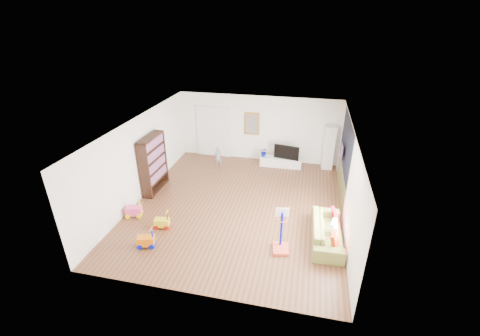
% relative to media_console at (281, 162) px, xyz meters
% --- Properties ---
extents(floor, '(6.50, 7.50, 0.00)m').
position_rel_media_console_xyz_m(floor, '(-1.05, -3.22, -0.19)').
color(floor, brown).
rests_on(floor, ground).
extents(ceiling, '(6.50, 7.50, 0.00)m').
position_rel_media_console_xyz_m(ceiling, '(-1.05, -3.22, 2.51)').
color(ceiling, white).
rests_on(ceiling, ground).
extents(wall_back, '(6.50, 0.00, 2.70)m').
position_rel_media_console_xyz_m(wall_back, '(-1.05, 0.53, 1.16)').
color(wall_back, white).
rests_on(wall_back, ground).
extents(wall_front, '(6.50, 0.00, 2.70)m').
position_rel_media_console_xyz_m(wall_front, '(-1.05, -6.97, 1.16)').
color(wall_front, silver).
rests_on(wall_front, ground).
extents(wall_left, '(0.00, 7.50, 2.70)m').
position_rel_media_console_xyz_m(wall_left, '(-4.30, -3.22, 1.16)').
color(wall_left, white).
rests_on(wall_left, ground).
extents(wall_right, '(0.00, 7.50, 2.70)m').
position_rel_media_console_xyz_m(wall_right, '(2.20, -3.22, 1.16)').
color(wall_right, white).
rests_on(wall_right, ground).
extents(navy_accent, '(0.01, 3.20, 1.70)m').
position_rel_media_console_xyz_m(navy_accent, '(2.19, -1.82, 1.66)').
color(navy_accent, black).
rests_on(navy_accent, wall_right).
extents(olive_wainscot, '(0.01, 3.20, 1.00)m').
position_rel_media_console_xyz_m(olive_wainscot, '(2.19, -1.82, 0.31)').
color(olive_wainscot, brown).
rests_on(olive_wainscot, wall_right).
extents(doorway, '(1.45, 0.06, 2.10)m').
position_rel_media_console_xyz_m(doorway, '(-2.95, 0.49, 0.86)').
color(doorway, white).
rests_on(doorway, ground).
extents(painting_back, '(0.62, 0.06, 0.92)m').
position_rel_media_console_xyz_m(painting_back, '(-1.30, 0.49, 1.36)').
color(painting_back, gold).
rests_on(painting_back, wall_back).
extents(artwork_right, '(0.04, 0.56, 0.46)m').
position_rel_media_console_xyz_m(artwork_right, '(2.12, -1.62, 1.36)').
color(artwork_right, '#7F3F8C').
rests_on(artwork_right, wall_right).
extents(media_console, '(1.65, 0.44, 0.38)m').
position_rel_media_console_xyz_m(media_console, '(0.00, 0.00, 0.00)').
color(media_console, silver).
rests_on(media_console, ground).
extents(tall_cabinet, '(0.43, 0.43, 1.75)m').
position_rel_media_console_xyz_m(tall_cabinet, '(1.80, 0.26, 0.68)').
color(tall_cabinet, white).
rests_on(tall_cabinet, ground).
extents(bookshelf, '(0.36, 1.35, 1.97)m').
position_rel_media_console_xyz_m(bookshelf, '(-4.07, -2.82, 0.79)').
color(bookshelf, black).
rests_on(bookshelf, ground).
extents(sofa, '(0.85, 2.04, 0.59)m').
position_rel_media_console_xyz_m(sofa, '(1.73, -4.40, 0.10)').
color(sofa, olive).
rests_on(sofa, ground).
extents(basketball_hoop, '(0.49, 0.56, 1.20)m').
position_rel_media_console_xyz_m(basketball_hoop, '(0.55, -5.10, 0.41)').
color(basketball_hoop, '#D54530').
rests_on(basketball_hoop, ground).
extents(ride_on_yellow, '(0.45, 0.32, 0.55)m').
position_rel_media_console_xyz_m(ride_on_yellow, '(-2.89, -4.87, 0.08)').
color(ride_on_yellow, yellow).
rests_on(ride_on_yellow, ground).
extents(ride_on_orange, '(0.50, 0.38, 0.58)m').
position_rel_media_console_xyz_m(ride_on_orange, '(-2.95, -5.72, 0.10)').
color(ride_on_orange, orange).
rests_on(ride_on_orange, ground).
extents(ride_on_pink, '(0.53, 0.41, 0.62)m').
position_rel_media_console_xyz_m(ride_on_pink, '(-3.98, -4.51, 0.12)').
color(ride_on_pink, '#FA4486').
rests_on(ride_on_pink, ground).
extents(child, '(0.37, 0.31, 0.85)m').
position_rel_media_console_xyz_m(child, '(-2.45, -0.59, 0.23)').
color(child, gray).
rests_on(child, ground).
extents(tv, '(1.01, 0.32, 0.58)m').
position_rel_media_console_xyz_m(tv, '(0.23, -0.01, 0.48)').
color(tv, black).
rests_on(tv, media_console).
extents(vase_plant, '(0.41, 0.38, 0.38)m').
position_rel_media_console_xyz_m(vase_plant, '(-0.69, -0.02, 0.38)').
color(vase_plant, navy).
rests_on(vase_plant, media_console).
extents(pillow_left, '(0.21, 0.40, 0.39)m').
position_rel_media_console_xyz_m(pillow_left, '(1.89, -4.95, 0.27)').
color(pillow_left, red).
rests_on(pillow_left, sofa).
extents(pillow_center, '(0.19, 0.40, 0.38)m').
position_rel_media_console_xyz_m(pillow_center, '(1.90, -4.43, 0.27)').
color(pillow_center, white).
rests_on(pillow_center, sofa).
extents(pillow_right, '(0.17, 0.37, 0.36)m').
position_rel_media_console_xyz_m(pillow_right, '(1.93, -3.80, 0.27)').
color(pillow_right, '#C1011A').
rests_on(pillow_right, sofa).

